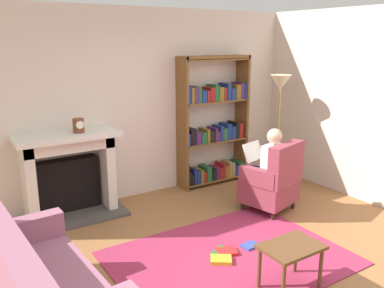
{
  "coord_description": "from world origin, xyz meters",
  "views": [
    {
      "loc": [
        -2.4,
        -2.71,
        2.26
      ],
      "look_at": [
        0.1,
        1.2,
        1.05
      ],
      "focal_mm": 37.63,
      "sensor_mm": 36.0,
      "label": 1
    }
  ],
  "objects": [
    {
      "name": "seated_reader",
      "position": [
        1.22,
        1.09,
        0.62
      ],
      "size": [
        0.45,
        0.59,
        1.14
      ],
      "rotation": [
        0.0,
        0.0,
        3.4
      ],
      "color": "white",
      "rests_on": "ground"
    },
    {
      "name": "bookshelf",
      "position": [
        1.23,
        2.33,
        0.97
      ],
      "size": [
        1.18,
        0.32,
        2.02
      ],
      "color": "brown",
      "rests_on": "ground"
    },
    {
      "name": "side_wall_right",
      "position": [
        2.65,
        1.25,
        1.35
      ],
      "size": [
        0.1,
        5.2,
        2.7
      ],
      "primitive_type": "cube",
      "color": "beige",
      "rests_on": "ground"
    },
    {
      "name": "mantel_clock",
      "position": [
        -0.95,
        2.2,
        1.22
      ],
      "size": [
        0.14,
        0.14,
        0.18
      ],
      "color": "brown",
      "rests_on": "fireplace"
    },
    {
      "name": "floor_lamp",
      "position": [
        2.04,
        1.73,
        1.48
      ],
      "size": [
        0.32,
        0.32,
        1.74
      ],
      "color": "#B7933F",
      "rests_on": "ground"
    },
    {
      "name": "ground",
      "position": [
        0.0,
        0.0,
        0.0
      ],
      "size": [
        14.0,
        14.0,
        0.0
      ],
      "primitive_type": "plane",
      "color": "#936139"
    },
    {
      "name": "armchair_reading",
      "position": [
        1.25,
        0.98,
        0.42
      ],
      "size": [
        0.78,
        0.76,
        0.97
      ],
      "rotation": [
        0.0,
        0.0,
        3.4
      ],
      "color": "#331E14",
      "rests_on": "ground"
    },
    {
      "name": "side_table",
      "position": [
        0.15,
        -0.41,
        0.37
      ],
      "size": [
        0.56,
        0.39,
        0.44
      ],
      "color": "brown",
      "rests_on": "ground"
    },
    {
      "name": "area_rug",
      "position": [
        0.0,
        0.3,
        0.01
      ],
      "size": [
        2.4,
        1.8,
        0.01
      ],
      "primitive_type": "cube",
      "color": "#992949",
      "rests_on": "ground"
    },
    {
      "name": "scattered_books",
      "position": [
        0.01,
        0.36,
        0.03
      ],
      "size": [
        0.7,
        0.39,
        0.04
      ],
      "color": "red",
      "rests_on": "area_rug"
    },
    {
      "name": "fireplace",
      "position": [
        -1.09,
        2.3,
        0.59
      ],
      "size": [
        1.32,
        0.64,
        1.13
      ],
      "color": "#4C4742",
      "rests_on": "ground"
    },
    {
      "name": "back_wall",
      "position": [
        0.0,
        2.55,
        1.35
      ],
      "size": [
        5.6,
        0.1,
        2.7
      ],
      "primitive_type": "cube",
      "color": "beige",
      "rests_on": "ground"
    }
  ]
}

